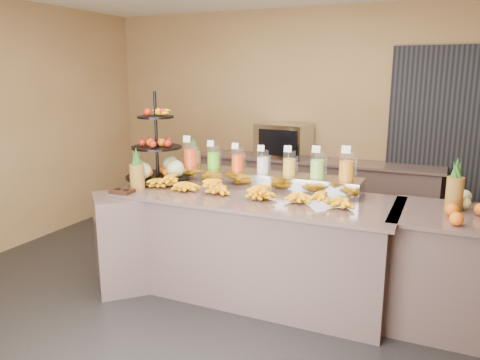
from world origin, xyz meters
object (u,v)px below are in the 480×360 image
Objects in this scene: pitcher_tray at (263,180)px; right_fruit_pile at (477,207)px; condiment_caddy at (122,191)px; banana_heap at (242,187)px; oven_warmer at (284,141)px; fruit_stand at (161,159)px.

pitcher_tray is 1.82m from right_fruit_pile.
pitcher_tray is 9.54× the size of condiment_caddy.
pitcher_tray is 0.91× the size of banana_heap.
pitcher_tray is 3.67× the size of right_fruit_pile.
banana_heap is 3.14× the size of oven_warmer.
fruit_stand reaches higher than banana_heap.
condiment_caddy is (-1.02, -0.37, -0.06)m from banana_heap.
pitcher_tray is at bearing 172.58° from right_fruit_pile.
banana_heap is at bearing 20.02° from condiment_caddy.
pitcher_tray is at bearing 78.56° from banana_heap.
oven_warmer is at bearing 102.47° from pitcher_tray.
pitcher_tray is 1.30m from condiment_caddy.
right_fruit_pile reaches higher than banana_heap.
fruit_stand reaches higher than right_fruit_pile.
fruit_stand is at bearing 82.29° from condiment_caddy.
pitcher_tray is 2.08× the size of fruit_stand.
right_fruit_pile is (2.89, 0.47, 0.07)m from condiment_caddy.
condiment_caddy is (-0.07, -0.53, -0.21)m from fruit_stand.
banana_heap is at bearing -177.12° from right_fruit_pile.
condiment_caddy is at bearing -159.98° from banana_heap.
oven_warmer is (-2.17, 1.90, 0.13)m from right_fruit_pile.
oven_warmer is (0.72, 2.37, 0.20)m from condiment_caddy.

